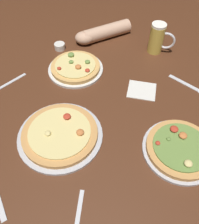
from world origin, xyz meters
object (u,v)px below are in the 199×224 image
Objects in this scene: pizza_plate_near at (180,148)px; diner_arm at (101,33)px; knife_spare at (190,86)px; pizza_plate_side at (60,134)px; ramekin_sauce at (60,46)px; napkin_folded at (142,90)px; pizza_plate_far at (75,68)px; beer_mug_dark at (157,38)px; fork_spare at (5,85)px.

pizza_plate_near is 0.78m from diner_arm.
pizza_plate_near reaches higher than knife_spare.
ramekin_sauce is at bearing 96.33° from pizza_plate_side.
diner_arm reaches higher than napkin_folded.
pizza_plate_side is 1.89× the size of knife_spare.
napkin_folded is at bearing 36.15° from pizza_plate_side.
pizza_plate_far is at bearing 131.92° from pizza_plate_near.
beer_mug_dark is at bearing 50.85° from pizza_plate_side.
fork_spare is at bearing -128.14° from ramekin_sauce.
ramekin_sauce is at bearing 141.76° from napkin_folded.
napkin_folded is 0.76× the size of fork_spare.
ramekin_sauce is 0.18× the size of diner_arm.
pizza_plate_side reaches higher than ramekin_sauce.
beer_mug_dark is at bearing 70.67° from napkin_folded.
fork_spare is 0.85m from knife_spare.
napkin_folded is 0.23m from knife_spare.
beer_mug_dark reaches higher than diner_arm.
pizza_plate_side reaches higher than knife_spare.
pizza_plate_far is 0.55m from knife_spare.
knife_spare is at bearing -43.16° from diner_arm.
pizza_plate_near is 0.61m from pizza_plate_far.
pizza_plate_side is at bearing -143.85° from napkin_folded.
pizza_plate_near reaches higher than ramekin_sauce.
diner_arm is at bearing 40.33° from fork_spare.
pizza_plate_side is at bearing -44.72° from fork_spare.
pizza_plate_side is 0.42m from napkin_folded.
pizza_plate_near is 1.76× the size of beer_mug_dark.
napkin_folded is at bearing -109.33° from beer_mug_dark.
ramekin_sauce is at bearing -157.18° from diner_arm.
diner_arm is at bearing 136.84° from knife_spare.
diner_arm is (-0.28, 0.72, 0.02)m from pizza_plate_near.
diner_arm reaches higher than pizza_plate_side.
napkin_folded is at bearing 107.96° from pizza_plate_near.
diner_arm is at bearing 113.98° from napkin_folded.
pizza_plate_near is at bearing -90.29° from beer_mug_dark.
pizza_plate_far and pizza_plate_side have the same top height.
pizza_plate_side is 0.63m from knife_spare.
pizza_plate_side is at bearing -94.85° from pizza_plate_far.
pizza_plate_side reaches higher than napkin_folded.
pizza_plate_near is 0.61m from beer_mug_dark.
diner_arm is (0.22, 0.09, 0.02)m from ramekin_sauce.
beer_mug_dark is at bearing -21.46° from diner_arm.
ramekin_sauce is at bearing 51.86° from fork_spare.
napkin_folded is (0.40, -0.32, -0.01)m from ramekin_sauce.
pizza_plate_near and pizza_plate_side have the same top height.
pizza_plate_far reaches higher than fork_spare.
pizza_plate_far is 1.64× the size of fork_spare.
fork_spare is (-0.32, -0.11, -0.01)m from pizza_plate_far.
ramekin_sauce is at bearing 128.67° from pizza_plate_near.
knife_spare is at bearing -12.10° from pizza_plate_far.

